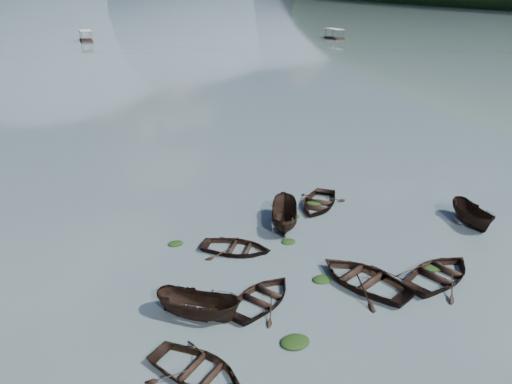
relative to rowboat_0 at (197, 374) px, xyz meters
name	(u,v)px	position (x,y,z in m)	size (l,w,h in m)	color
ground_plane	(355,345)	(6.48, -0.57, 0.00)	(2400.00, 2400.00, 0.00)	#49585B
rowboat_0	(197,374)	(0.00, 0.00, 0.00)	(2.85, 3.99, 0.83)	black
rowboat_1	(262,302)	(3.91, 3.45, 0.00)	(2.88, 4.03, 0.83)	black
rowboat_2	(199,317)	(0.90, 3.34, 0.00)	(1.48, 3.93, 1.52)	black
rowboat_3	(364,284)	(9.16, 3.19, 0.00)	(3.49, 4.89, 1.01)	black
rowboat_4	(439,279)	(12.92, 2.32, 0.00)	(3.25, 4.56, 0.94)	black
rowboat_5	(471,224)	(18.80, 6.76, 0.00)	(1.41, 3.75, 1.45)	black
rowboat_6	(236,251)	(4.21, 8.37, 0.00)	(2.79, 3.91, 0.81)	black
rowboat_7	(318,206)	(11.13, 12.27, 0.00)	(3.16, 4.42, 0.92)	black
rowboat_8	(284,226)	(7.89, 10.38, 0.00)	(1.58, 4.19, 1.62)	black
weed_clump_1	(322,280)	(7.36, 4.17, 0.00)	(0.98, 0.78, 0.22)	black
weed_clump_2	(295,343)	(4.20, 0.32, 0.00)	(1.24, 0.99, 0.27)	black
weed_clump_3	(288,242)	(7.33, 8.35, 0.00)	(0.85, 0.72, 0.19)	black
weed_clump_4	(433,268)	(13.29, 3.29, 0.00)	(1.20, 0.95, 0.25)	black
weed_clump_5	(176,244)	(1.24, 10.28, 0.00)	(0.89, 0.72, 0.19)	black
weed_clump_6	(293,217)	(8.90, 11.29, 0.00)	(0.89, 0.75, 0.19)	black
weed_clump_7	(315,203)	(11.12, 12.72, 0.00)	(1.21, 0.96, 0.26)	black
pontoon_centre	(86,41)	(0.83, 122.13, 0.00)	(2.78, 6.67, 2.56)	black
pontoon_right	(334,39)	(62.25, 106.52, 0.00)	(2.61, 6.27, 2.40)	black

